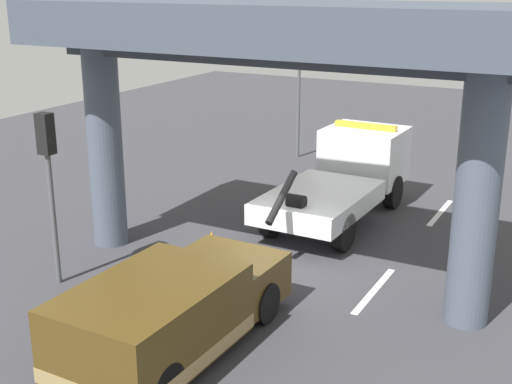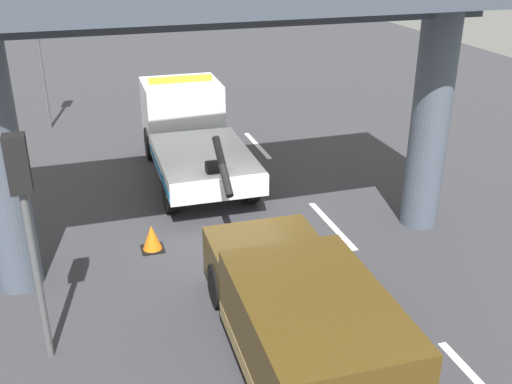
{
  "view_description": "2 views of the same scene",
  "coord_description": "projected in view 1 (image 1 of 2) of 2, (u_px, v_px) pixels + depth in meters",
  "views": [
    {
      "loc": [
        -13.6,
        -6.78,
        6.73
      ],
      "look_at": [
        -0.17,
        0.41,
        1.93
      ],
      "focal_mm": 48.29,
      "sensor_mm": 36.0,
      "label": 1
    },
    {
      "loc": [
        -11.83,
        3.14,
        6.71
      ],
      "look_at": [
        -0.84,
        -0.31,
        1.53
      ],
      "focal_mm": 42.16,
      "sensor_mm": 36.0,
      "label": 2
    }
  ],
  "objects": [
    {
      "name": "ground_plane",
      "position": [
        274.0,
        271.0,
        16.53
      ],
      "size": [
        60.0,
        40.0,
        0.1
      ],
      "primitive_type": "cube",
      "color": "#38383D"
    },
    {
      "name": "lane_stripe_mid",
      "position": [
        374.0,
        290.0,
        15.39
      ],
      "size": [
        2.6,
        0.16,
        0.01
      ],
      "primitive_type": "cube",
      "color": "silver",
      "rests_on": "ground"
    },
    {
      "name": "lane_stripe_east",
      "position": [
        440.0,
        213.0,
        20.43
      ],
      "size": [
        2.6,
        0.16,
        0.01
      ],
      "primitive_type": "cube",
      "color": "silver",
      "rests_on": "ground"
    },
    {
      "name": "tow_truck_white",
      "position": [
        347.0,
        174.0,
        20.03
      ],
      "size": [
        7.28,
        2.53,
        2.46
      ],
      "color": "white",
      "rests_on": "ground"
    },
    {
      "name": "towed_van_green",
      "position": [
        171.0,
        313.0,
        12.68
      ],
      "size": [
        5.24,
        2.31,
        1.58
      ],
      "color": "#4C3814",
      "rests_on": "ground"
    },
    {
      "name": "overpass_structure",
      "position": [
        267.0,
        52.0,
        14.56
      ],
      "size": [
        3.6,
        11.18,
        6.22
      ],
      "color": "#4C5666",
      "rests_on": "ground"
    },
    {
      "name": "traffic_light_near",
      "position": [
        49.0,
        161.0,
        14.95
      ],
      "size": [
        0.39,
        0.32,
        3.94
      ],
      "color": "#515456",
      "rests_on": "ground"
    },
    {
      "name": "traffic_light_far",
      "position": [
        299.0,
        74.0,
        25.78
      ],
      "size": [
        0.39,
        0.32,
        4.42
      ],
      "color": "#515456",
      "rests_on": "ground"
    },
    {
      "name": "traffic_cone_orange",
      "position": [
        212.0,
        243.0,
        17.35
      ],
      "size": [
        0.5,
        0.5,
        0.6
      ],
      "color": "orange",
      "rests_on": "ground"
    }
  ]
}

